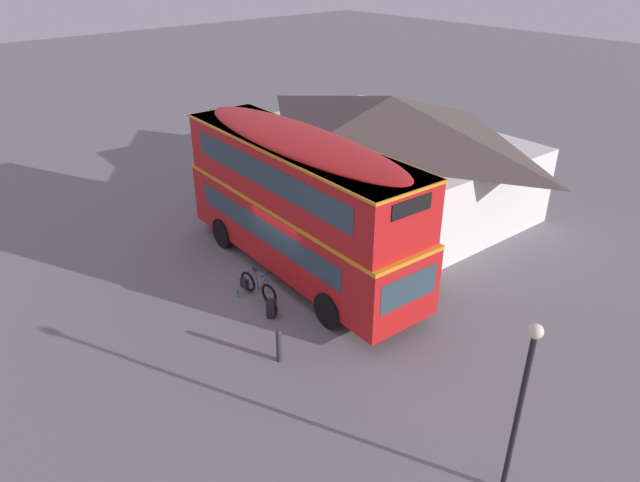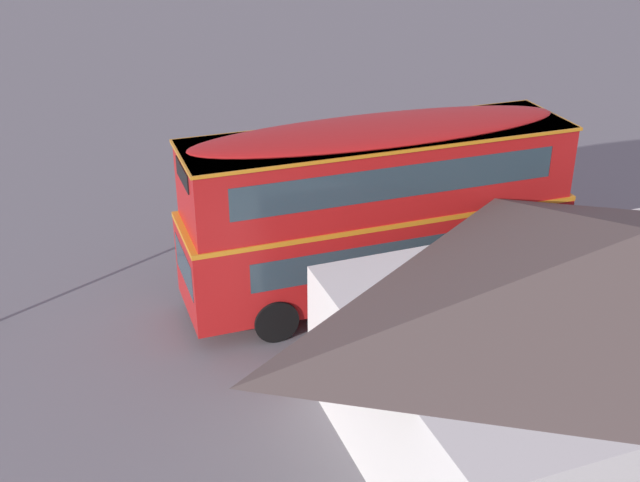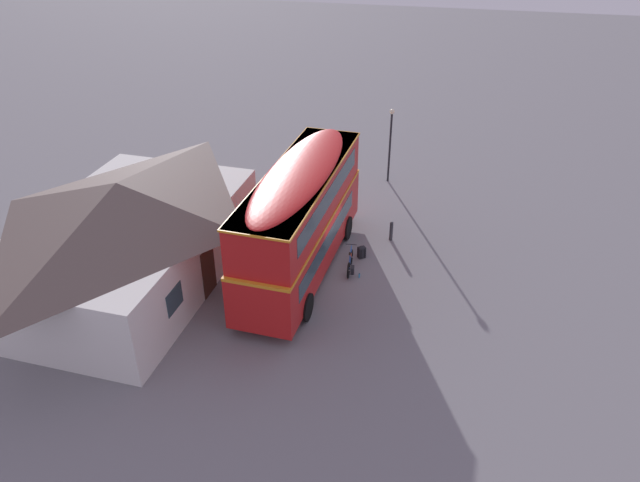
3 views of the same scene
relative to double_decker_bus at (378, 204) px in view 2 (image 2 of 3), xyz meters
The scene contains 7 objects.
ground_plane 2.76m from the double_decker_bus, 63.05° to the right, with size 120.00×120.00×0.00m, color slate.
double_decker_bus is the anchor object (origin of this frame).
touring_bicycle 3.08m from the double_decker_bus, 80.00° to the right, with size 1.71×0.53×1.03m.
backpack_on_ground 3.65m from the double_decker_bus, 56.88° to the right, with size 0.39×0.40×0.57m.
water_bottle_blue_sports 3.57m from the double_decker_bus, 90.61° to the right, with size 0.07×0.07×0.21m.
pub_building 7.03m from the double_decker_bus, 108.39° to the left, with size 11.78×7.87×4.47m.
kerb_bollard 5.21m from the double_decker_bus, 46.03° to the right, with size 0.16×0.16×0.97m.
Camera 2 is at (8.25, 17.17, 10.87)m, focal length 44.97 mm.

